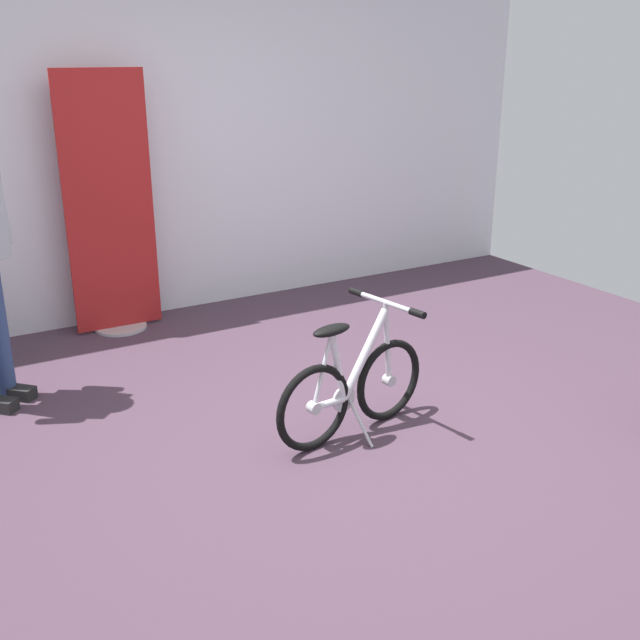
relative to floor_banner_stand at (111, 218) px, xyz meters
name	(u,v)px	position (x,y,z in m)	size (l,w,h in m)	color
ground_plane	(347,441)	(0.51, -2.21, -0.80)	(6.37, 6.37, 0.00)	#473342
back_wall	(164,134)	(0.51, 0.27, 0.51)	(6.37, 0.10, 2.62)	silver
floor_banner_stand	(111,218)	(0.00, 0.00, 0.00)	(0.60, 0.36, 1.77)	#B7B7BC
folding_bike_foreground	(353,385)	(0.58, -2.15, -0.53)	(0.96, 0.53, 0.69)	black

